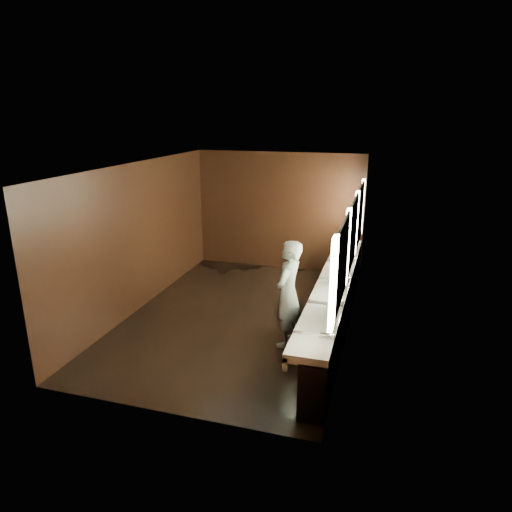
% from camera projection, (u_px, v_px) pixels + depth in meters
% --- Properties ---
extents(floor, '(6.00, 6.00, 0.00)m').
position_uv_depth(floor, '(240.00, 316.00, 8.57)').
color(floor, black).
rests_on(floor, ground).
extents(ceiling, '(4.00, 6.00, 0.02)m').
position_uv_depth(ceiling, '(238.00, 166.00, 7.73)').
color(ceiling, '#2D2D2B').
rests_on(ceiling, wall_back).
extents(wall_back, '(4.00, 0.02, 2.80)m').
position_uv_depth(wall_back, '(279.00, 212.00, 10.90)').
color(wall_back, black).
rests_on(wall_back, floor).
extents(wall_front, '(4.00, 0.02, 2.80)m').
position_uv_depth(wall_front, '(159.00, 312.00, 5.41)').
color(wall_front, black).
rests_on(wall_front, floor).
extents(wall_left, '(0.02, 6.00, 2.80)m').
position_uv_depth(wall_left, '(139.00, 237.00, 8.69)').
color(wall_left, black).
rests_on(wall_left, floor).
extents(wall_right, '(0.02, 6.00, 2.80)m').
position_uv_depth(wall_right, '(352.00, 254.00, 7.61)').
color(wall_right, black).
rests_on(wall_right, floor).
extents(sink_counter, '(0.55, 5.40, 1.01)m').
position_uv_depth(sink_counter, '(337.00, 303.00, 7.94)').
color(sink_counter, black).
rests_on(sink_counter, floor).
extents(mirror_band, '(0.06, 5.03, 1.15)m').
position_uv_depth(mirror_band, '(352.00, 234.00, 7.51)').
color(mirror_band, '#FCF7CD').
rests_on(mirror_band, wall_right).
extents(person, '(0.53, 0.71, 1.77)m').
position_uv_depth(person, '(288.00, 294.00, 7.30)').
color(person, '#99CBE5').
rests_on(person, floor).
extents(trash_bin, '(0.41, 0.41, 0.50)m').
position_uv_depth(trash_bin, '(309.00, 355.00, 6.73)').
color(trash_bin, black).
rests_on(trash_bin, floor).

